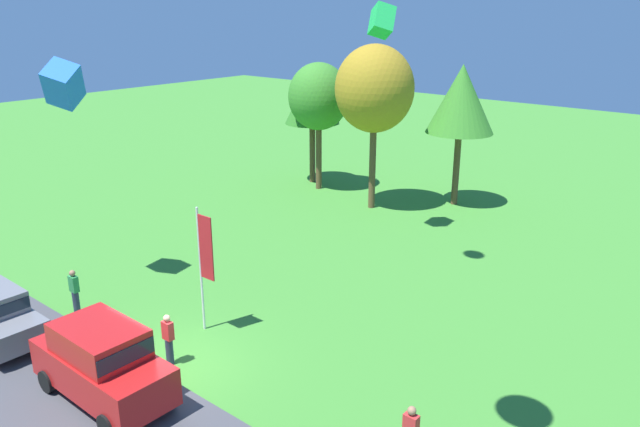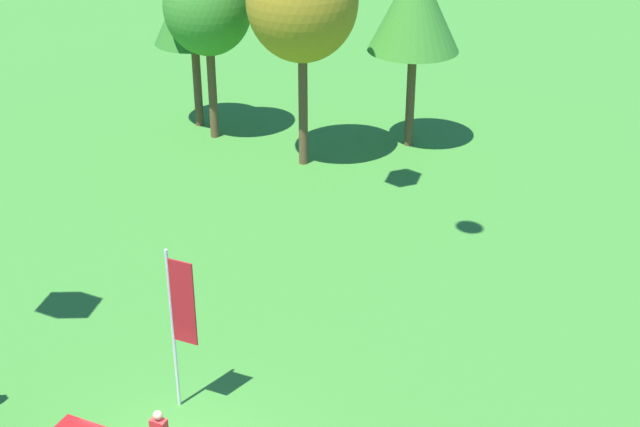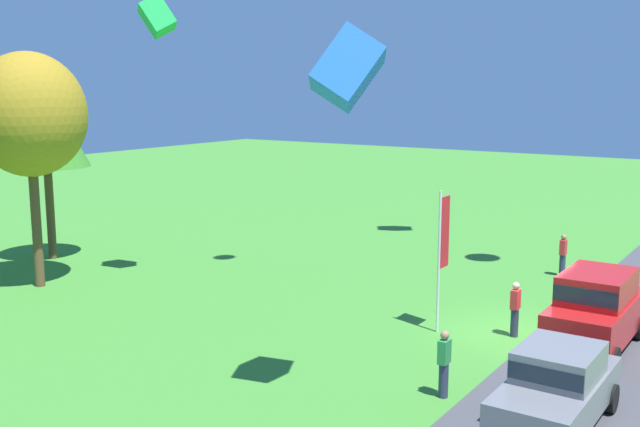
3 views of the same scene
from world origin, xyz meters
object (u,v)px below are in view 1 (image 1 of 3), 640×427
flag_banner (204,255)px  tree_far_right (461,100)px  person_on_lawn (75,292)px  kite_box_trailing_tail (63,84)px  car_suv_near_entrance (102,360)px  tree_lone_near (319,97)px  tree_right_of_center (312,96)px  tree_center_back (375,89)px  person_watching_sky (169,339)px  kite_box_mid_center (382,21)px

flag_banner → tree_far_right: bearing=91.6°
person_on_lawn → tree_far_right: size_ratio=0.22×
tree_far_right → kite_box_trailing_tail: kite_box_trailing_tail is taller
car_suv_near_entrance → tree_lone_near: 22.83m
tree_right_of_center → person_on_lawn: bearing=-75.2°
tree_right_of_center → tree_center_back: 6.38m
person_watching_sky → person_on_lawn: (-5.37, -0.09, 0.00)m
tree_lone_near → kite_box_trailing_tail: (1.78, -16.57, 2.41)m
person_on_lawn → kite_box_mid_center: (3.87, 13.39, 9.18)m
tree_right_of_center → tree_center_back: (5.98, -1.94, 1.11)m
tree_center_back → flag_banner: tree_center_back is taller
car_suv_near_entrance → flag_banner: 4.80m
person_watching_sky → flag_banner: bearing=107.6°
person_watching_sky → kite_box_trailing_tail: (-7.33, 1.54, 7.10)m
tree_right_of_center → kite_box_trailing_tail: (3.08, -17.50, 2.58)m
tree_lone_near → person_watching_sky: bearing=-63.3°
person_on_lawn → kite_box_trailing_tail: bearing=140.4°
car_suv_near_entrance → person_on_lawn: (-5.48, 2.24, -0.42)m
kite_box_trailing_tail → tree_lone_near: bearing=96.1°
person_on_lawn → kite_box_trailing_tail: 7.54m
tree_far_right → flag_banner: (0.53, -18.47, -3.05)m
car_suv_near_entrance → kite_box_trailing_tail: size_ratio=3.18×
car_suv_near_entrance → kite_box_mid_center: 18.00m
car_suv_near_entrance → flag_banner: flag_banner is taller
tree_center_back → tree_lone_near: bearing=167.7°
flag_banner → person_on_lawn: bearing=-154.5°
tree_center_back → tree_far_right: tree_center_back is taller
tree_lone_near → kite_box_trailing_tail: bearing=-83.9°
car_suv_near_entrance → tree_far_right: tree_far_right is taller
tree_lone_near → kite_box_mid_center: size_ratio=6.28×
tree_right_of_center → flag_banner: size_ratio=1.60×
kite_box_trailing_tail → kite_box_mid_center: (5.83, 11.77, 2.09)m
kite_box_mid_center → tree_lone_near: bearing=147.8°
kite_box_mid_center → car_suv_near_entrance: bearing=-84.1°
person_on_lawn → tree_far_right: bearing=78.6°
tree_right_of_center → flag_banner: tree_right_of_center is taller
tree_right_of_center → kite_box_trailing_tail: 17.95m
person_watching_sky → tree_right_of_center: tree_right_of_center is taller
tree_far_right → tree_right_of_center: bearing=-170.2°
tree_far_right → flag_banner: bearing=-88.4°
tree_lone_near → kite_box_mid_center: (7.61, -4.80, 4.49)m
kite_box_trailing_tail → tree_right_of_center: bearing=100.0°
tree_center_back → kite_box_mid_center: (2.94, -3.79, 3.56)m
tree_far_right → kite_box_mid_center: bearing=-92.2°
person_on_lawn → tree_right_of_center: bearing=104.8°
tree_center_back → flag_banner: size_ratio=1.98×
tree_right_of_center → kite_box_trailing_tail: size_ratio=4.92×
car_suv_near_entrance → tree_right_of_center: tree_right_of_center is taller
tree_lone_near → tree_far_right: (7.90, 2.51, 0.31)m
kite_box_mid_center → person_watching_sky: bearing=-83.6°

